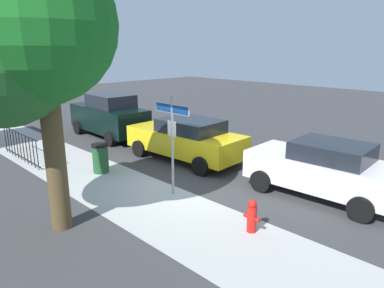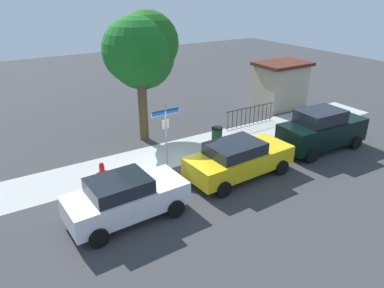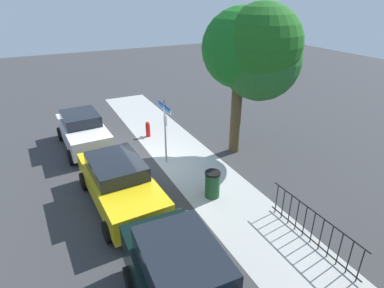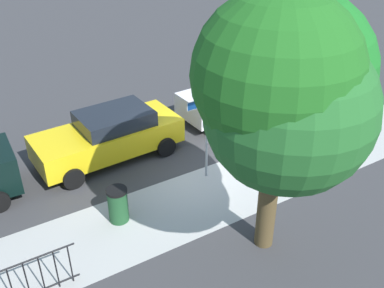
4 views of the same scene
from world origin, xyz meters
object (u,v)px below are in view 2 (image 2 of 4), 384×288
at_px(car_white, 126,198).
at_px(utility_shed, 281,85).
at_px(fire_hydrant, 102,171).
at_px(trash_bin, 217,137).
at_px(car_yellow, 239,158).
at_px(car_black, 322,130).
at_px(street_sign, 166,124).
at_px(shade_tree, 142,51).

bearing_deg(car_white, utility_shed, 22.71).
relative_size(fire_hydrant, trash_bin, 0.80).
height_order(car_yellow, car_black, car_black).
xyz_separation_m(street_sign, car_black, (7.10, -2.43, -0.92)).
xyz_separation_m(shade_tree, car_black, (6.42, -6.07, -3.41)).
relative_size(car_white, fire_hydrant, 5.31).
bearing_deg(car_black, shade_tree, 138.62).
distance_m(street_sign, trash_bin, 3.42).
bearing_deg(shade_tree, utility_shed, -1.47).
bearing_deg(car_black, fire_hydrant, 167.29).
bearing_deg(car_black, utility_shed, 65.12).
bearing_deg(utility_shed, street_sign, -161.33).
xyz_separation_m(utility_shed, trash_bin, (-6.99, -2.90, -1.00)).
distance_m(street_sign, car_white, 4.34).
xyz_separation_m(fire_hydrant, trash_bin, (5.95, 0.30, 0.11)).
bearing_deg(car_black, street_sign, 163.15).
height_order(shade_tree, utility_shed, shade_tree).
bearing_deg(car_yellow, utility_shed, 33.53).
xyz_separation_m(car_white, car_yellow, (5.11, 0.36, -0.01)).
distance_m(street_sign, utility_shed, 10.62).
bearing_deg(fire_hydrant, shade_tree, 43.92).
height_order(car_white, car_yellow, car_white).
xyz_separation_m(car_white, fire_hydrant, (0.19, 3.05, -0.44)).
distance_m(fire_hydrant, trash_bin, 5.96).
xyz_separation_m(street_sign, shade_tree, (0.69, 3.64, 2.49)).
distance_m(shade_tree, car_yellow, 7.24).
bearing_deg(utility_shed, trash_bin, -157.47).
height_order(car_yellow, trash_bin, car_yellow).
relative_size(car_yellow, trash_bin, 4.78).
distance_m(shade_tree, car_white, 8.32).
bearing_deg(trash_bin, shade_tree, 127.14).
height_order(shade_tree, car_black, shade_tree).
relative_size(car_white, utility_shed, 1.26).
bearing_deg(car_black, trash_bin, 146.08).
xyz_separation_m(utility_shed, fire_hydrant, (-12.94, -3.20, -1.11)).
bearing_deg(car_yellow, street_sign, 126.44).
distance_m(car_black, fire_hydrant, 10.35).
xyz_separation_m(car_black, fire_hydrant, (-9.99, 2.63, -0.62)).
relative_size(car_black, utility_shed, 1.36).
relative_size(shade_tree, trash_bin, 6.44).
distance_m(car_black, utility_shed, 6.55).
height_order(car_black, trash_bin, car_black).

